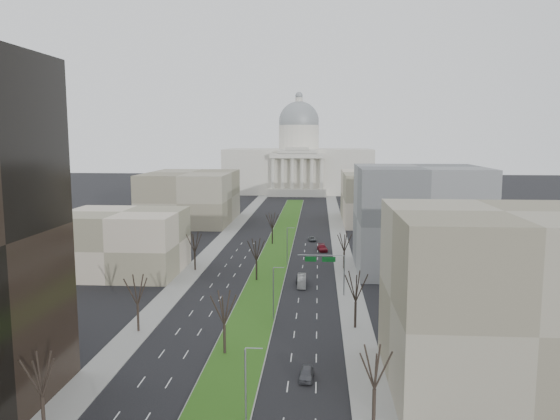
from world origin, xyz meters
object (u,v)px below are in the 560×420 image
at_px(car_grey_near, 306,373).
at_px(car_red, 322,248).
at_px(car_grey_far, 312,239).
at_px(box_van, 302,281).
at_px(car_black, 300,279).

xyz_separation_m(car_grey_near, car_red, (2.51, 79.18, 0.09)).
height_order(car_grey_far, box_van, box_van).
relative_size(car_grey_near, box_van, 0.58).
bearing_deg(car_black, car_grey_near, -85.47).
xyz_separation_m(car_grey_far, box_van, (-1.58, -49.24, 0.41)).
bearing_deg(car_black, car_grey_far, 89.28).
bearing_deg(car_red, car_grey_near, -99.82).
bearing_deg(car_grey_near, box_van, 95.67).
bearing_deg(box_van, car_grey_near, -88.80).
bearing_deg(car_red, box_van, -105.27).
distance_m(car_grey_far, box_van, 49.27).
distance_m(car_grey_near, car_black, 46.57).
height_order(car_black, car_red, car_red).
relative_size(car_red, box_van, 0.77).
relative_size(car_grey_near, car_grey_far, 0.97).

